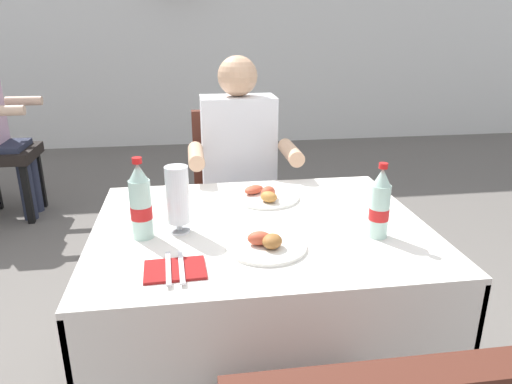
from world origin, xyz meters
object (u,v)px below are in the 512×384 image
at_px(chair_far_diner_seat, 235,194).
at_px(seated_diner_far, 240,171).
at_px(plate_near_camera, 266,244).
at_px(napkin_cutlery_set, 175,269).
at_px(main_dining_table, 260,267).
at_px(cola_bottle_primary, 380,205).
at_px(beer_glass_left, 178,200).
at_px(cola_bottle_secondary, 141,203).
at_px(plate_far_diner, 265,196).

distance_m(chair_far_diner_seat, seated_diner_far, 0.19).
relative_size(plate_near_camera, napkin_cutlery_set, 1.29).
height_order(main_dining_table, napkin_cutlery_set, napkin_cutlery_set).
bearing_deg(cola_bottle_primary, main_dining_table, 156.54).
bearing_deg(beer_glass_left, napkin_cutlery_set, -92.44).
bearing_deg(plate_near_camera, cola_bottle_primary, 5.87).
xyz_separation_m(cola_bottle_primary, cola_bottle_secondary, (-0.75, 0.10, 0.01)).
height_order(chair_far_diner_seat, cola_bottle_secondary, cola_bottle_secondary).
height_order(plate_near_camera, napkin_cutlery_set, plate_near_camera).
xyz_separation_m(cola_bottle_primary, napkin_cutlery_set, (-0.64, -0.14, -0.10)).
xyz_separation_m(seated_diner_far, cola_bottle_primary, (0.34, -0.90, 0.15)).
height_order(main_dining_table, seated_diner_far, seated_diner_far).
bearing_deg(chair_far_diner_seat, napkin_cutlery_set, -104.02).
bearing_deg(napkin_cutlery_set, chair_far_diner_seat, 75.98).
distance_m(plate_far_diner, napkin_cutlery_set, 0.62).
distance_m(chair_far_diner_seat, plate_far_diner, 0.66).
bearing_deg(cola_bottle_primary, napkin_cutlery_set, -168.03).
relative_size(plate_far_diner, cola_bottle_primary, 1.04).
relative_size(beer_glass_left, cola_bottle_secondary, 0.85).
xyz_separation_m(seated_diner_far, beer_glass_left, (-0.29, -0.77, 0.15)).
distance_m(plate_near_camera, cola_bottle_primary, 0.38).
relative_size(chair_far_diner_seat, napkin_cutlery_set, 5.05).
bearing_deg(cola_bottle_primary, cola_bottle_secondary, 172.15).
distance_m(seated_diner_far, napkin_cutlery_set, 1.08).
height_order(main_dining_table, cola_bottle_primary, cola_bottle_primary).
distance_m(main_dining_table, cola_bottle_secondary, 0.49).
bearing_deg(seated_diner_far, cola_bottle_secondary, -116.93).
bearing_deg(seated_diner_far, plate_near_camera, -91.60).
bearing_deg(cola_bottle_primary, plate_near_camera, -174.13).
bearing_deg(seated_diner_far, chair_far_diner_seat, 97.54).
bearing_deg(cola_bottle_primary, plate_far_diner, 128.03).
xyz_separation_m(plate_near_camera, cola_bottle_primary, (0.37, 0.04, 0.09)).
bearing_deg(main_dining_table, napkin_cutlery_set, -134.35).
bearing_deg(seated_diner_far, beer_glass_left, -110.57).
xyz_separation_m(chair_far_diner_seat, cola_bottle_secondary, (-0.39, -0.90, 0.31)).
xyz_separation_m(main_dining_table, plate_far_diner, (0.06, 0.23, 0.19)).
distance_m(beer_glass_left, cola_bottle_primary, 0.64).
relative_size(chair_far_diner_seat, beer_glass_left, 4.33).
bearing_deg(cola_bottle_secondary, plate_near_camera, -20.50).
bearing_deg(plate_far_diner, seated_diner_far, 94.63).
xyz_separation_m(chair_far_diner_seat, plate_far_diner, (0.06, -0.62, 0.21)).
height_order(chair_far_diner_seat, plate_far_diner, chair_far_diner_seat).
relative_size(main_dining_table, napkin_cutlery_set, 5.87).
relative_size(cola_bottle_secondary, napkin_cutlery_set, 1.38).
relative_size(seated_diner_far, cola_bottle_primary, 5.13).
bearing_deg(napkin_cutlery_set, plate_far_diner, 56.88).
distance_m(plate_far_diner, cola_bottle_primary, 0.50).
distance_m(main_dining_table, seated_diner_far, 0.75).
bearing_deg(plate_far_diner, main_dining_table, -103.58).
bearing_deg(beer_glass_left, main_dining_table, 5.59).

